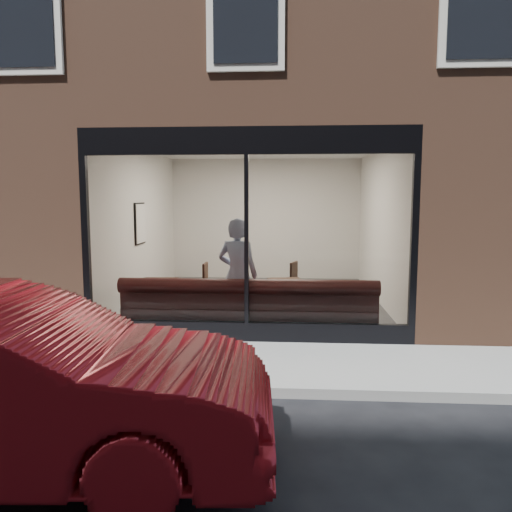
# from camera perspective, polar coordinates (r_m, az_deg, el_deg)

# --- Properties ---
(ground) EXTENTS (120.00, 120.00, 0.00)m
(ground) POSITION_cam_1_polar(r_m,az_deg,el_deg) (5.77, -2.87, -15.46)
(ground) COLOR black
(ground) RESTS_ON ground
(sidewalk_near) EXTENTS (40.00, 2.00, 0.01)m
(sidewalk_near) POSITION_cam_1_polar(r_m,az_deg,el_deg) (6.70, -1.85, -12.20)
(sidewalk_near) COLOR gray
(sidewalk_near) RESTS_ON ground
(kerb_near) EXTENTS (40.00, 0.10, 0.12)m
(kerb_near) POSITION_cam_1_polar(r_m,az_deg,el_deg) (5.70, -2.94, -15.09)
(kerb_near) COLOR gray
(kerb_near) RESTS_ON ground
(host_building_pier_left) EXTENTS (2.50, 12.00, 3.20)m
(host_building_pier_left) POSITION_cam_1_polar(r_m,az_deg,el_deg) (14.03, -14.42, 4.12)
(host_building_pier_left) COLOR brown
(host_building_pier_left) RESTS_ON ground
(host_building_pier_right) EXTENTS (2.50, 12.00, 3.20)m
(host_building_pier_right) POSITION_cam_1_polar(r_m,az_deg,el_deg) (13.68, 17.04, 3.98)
(host_building_pier_right) COLOR brown
(host_building_pier_right) RESTS_ON ground
(host_building_backfill) EXTENTS (5.00, 6.00, 3.20)m
(host_building_backfill) POSITION_cam_1_polar(r_m,az_deg,el_deg) (16.33, 1.62, 4.66)
(host_building_backfill) COLOR brown
(host_building_backfill) RESTS_ON ground
(cafe_floor) EXTENTS (6.00, 6.00, 0.00)m
(cafe_floor) POSITION_cam_1_polar(r_m,az_deg,el_deg) (10.55, 0.31, -5.11)
(cafe_floor) COLOR #2D2D30
(cafe_floor) RESTS_ON ground
(cafe_ceiling) EXTENTS (6.00, 6.00, 0.00)m
(cafe_ceiling) POSITION_cam_1_polar(r_m,az_deg,el_deg) (10.38, 0.32, 12.29)
(cafe_ceiling) COLOR white
(cafe_ceiling) RESTS_ON host_building_upper
(cafe_wall_back) EXTENTS (5.00, 0.00, 5.00)m
(cafe_wall_back) POSITION_cam_1_polar(r_m,az_deg,el_deg) (13.33, 1.11, 4.20)
(cafe_wall_back) COLOR silver
(cafe_wall_back) RESTS_ON ground
(cafe_wall_left) EXTENTS (0.00, 6.00, 6.00)m
(cafe_wall_left) POSITION_cam_1_polar(r_m,az_deg,el_deg) (10.79, -13.03, 3.45)
(cafe_wall_left) COLOR silver
(cafe_wall_left) RESTS_ON ground
(cafe_wall_right) EXTENTS (0.00, 6.00, 6.00)m
(cafe_wall_right) POSITION_cam_1_polar(r_m,az_deg,el_deg) (10.49, 14.04, 3.34)
(cafe_wall_right) COLOR silver
(cafe_wall_right) RESTS_ON ground
(storefront_kick) EXTENTS (5.00, 0.10, 0.30)m
(storefront_kick) POSITION_cam_1_polar(r_m,az_deg,el_deg) (7.66, -1.07, -8.65)
(storefront_kick) COLOR black
(storefront_kick) RESTS_ON ground
(storefront_header) EXTENTS (5.00, 0.10, 0.40)m
(storefront_header) POSITION_cam_1_polar(r_m,az_deg,el_deg) (7.43, -1.12, 13.05)
(storefront_header) COLOR black
(storefront_header) RESTS_ON host_building_upper
(storefront_mullion) EXTENTS (0.06, 0.10, 2.50)m
(storefront_mullion) POSITION_cam_1_polar(r_m,az_deg,el_deg) (7.41, -1.09, 1.84)
(storefront_mullion) COLOR black
(storefront_mullion) RESTS_ON storefront_kick
(storefront_glass) EXTENTS (4.80, 0.00, 4.80)m
(storefront_glass) POSITION_cam_1_polar(r_m,az_deg,el_deg) (7.38, -1.11, 1.82)
(storefront_glass) COLOR white
(storefront_glass) RESTS_ON storefront_kick
(banquette) EXTENTS (4.00, 0.55, 0.45)m
(banquette) POSITION_cam_1_polar(r_m,az_deg,el_deg) (8.03, -0.82, -7.38)
(banquette) COLOR black
(banquette) RESTS_ON cafe_floor
(person) EXTENTS (0.77, 0.60, 1.85)m
(person) POSITION_cam_1_polar(r_m,az_deg,el_deg) (8.16, -2.11, -2.14)
(person) COLOR #A5B8DD
(person) RESTS_ON cafe_floor
(cafe_table_left) EXTENTS (0.62, 0.62, 0.04)m
(cafe_table_left) POSITION_cam_1_polar(r_m,az_deg,el_deg) (8.81, -11.15, -2.82)
(cafe_table_left) COLOR black
(cafe_table_left) RESTS_ON cafe_floor
(cafe_table_right) EXTENTS (0.65, 0.65, 0.04)m
(cafe_table_right) POSITION_cam_1_polar(r_m,az_deg,el_deg) (8.67, 3.37, -2.85)
(cafe_table_right) COLOR black
(cafe_table_right) RESTS_ON cafe_floor
(cafe_chair_left) EXTENTS (0.40, 0.40, 0.04)m
(cafe_chair_left) POSITION_cam_1_polar(r_m,az_deg,el_deg) (9.61, -6.90, -4.98)
(cafe_chair_left) COLOR black
(cafe_chair_left) RESTS_ON cafe_floor
(cafe_chair_right) EXTENTS (0.47, 0.47, 0.04)m
(cafe_chair_right) POSITION_cam_1_polar(r_m,az_deg,el_deg) (9.76, 3.25, -4.76)
(cafe_chair_right) COLOR black
(cafe_chair_right) RESTS_ON cafe_floor
(wall_poster) EXTENTS (0.02, 0.60, 0.80)m
(wall_poster) POSITION_cam_1_polar(r_m,az_deg,el_deg) (10.64, -13.04, 3.65)
(wall_poster) COLOR white
(wall_poster) RESTS_ON cafe_wall_left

